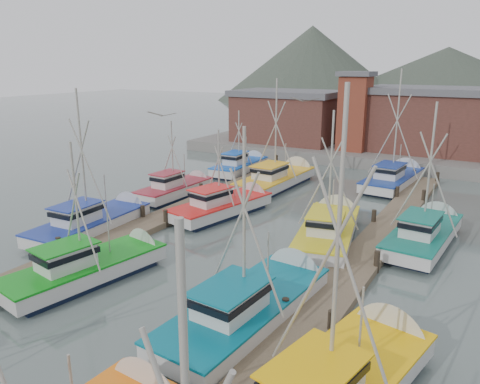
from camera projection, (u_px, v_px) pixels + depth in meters
The scene contains 21 objects.
ground at pixel (196, 275), 24.26m from camera, with size 260.00×260.00×0.00m, color #50605D.
dock_left at pixel (145, 226), 30.96m from camera, with size 2.30×46.00×1.50m.
dock_right at pixel (352, 271), 24.18m from camera, with size 2.30×46.00×1.50m.
quay at pixel (379, 151), 54.93m from camera, with size 44.00×16.00×1.20m, color slate.
shed_left at pixel (287, 116), 57.59m from camera, with size 12.72×8.48×6.20m.
shed_center at pixel (437, 119), 50.93m from camera, with size 14.84×9.54×6.90m.
lookout_tower at pixel (354, 111), 51.24m from camera, with size 3.60×3.60×8.50m.
distant_hills at pixel (410, 102), 132.58m from camera, with size 175.00×140.00×42.00m.
boat_4 at pixel (95, 266), 23.72m from camera, with size 4.13×9.12×7.86m.
boat_5 at pixel (254, 304), 19.98m from camera, with size 3.86×10.22×9.28m.
boat_6 at pixel (96, 221), 30.40m from camera, with size 4.07×9.32×10.00m.
boat_7 at pixel (342, 382), 15.07m from camera, with size 4.93×10.26×11.06m.
boat_8 at pixel (226, 205), 33.84m from camera, with size 4.41×9.19×6.98m.
boat_9 at pixel (329, 228), 29.08m from camera, with size 4.84×10.02×8.91m.
boat_10 at pixel (179, 188), 38.44m from camera, with size 2.86×7.98×6.85m.
boat_11 at pixel (425, 233), 28.26m from camera, with size 3.81×9.32×9.38m.
boat_12 at pixel (279, 178), 41.78m from camera, with size 4.20×10.37×10.36m.
boat_13 at pixel (395, 178), 41.71m from camera, with size 4.40×10.02×11.07m.
boat_14 at pixel (242, 166), 46.93m from camera, with size 2.93×8.48×6.87m.
gull_near at pixel (162, 115), 21.74m from camera, with size 1.55×0.65×0.24m.
gull_far at pixel (304, 100), 22.90m from camera, with size 1.55×0.63×0.24m.
Camera 1 is at (13.15, -18.07, 10.62)m, focal length 35.00 mm.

